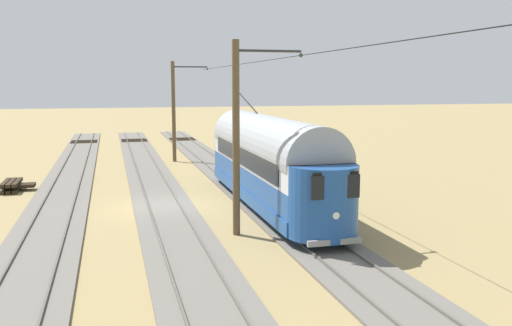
# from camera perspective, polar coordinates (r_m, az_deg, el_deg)

# --- Properties ---
(ground_plane) EXTENTS (220.00, 220.00, 0.00)m
(ground_plane) POSITION_cam_1_polar(r_m,az_deg,el_deg) (26.48, -9.57, -4.52)
(ground_plane) COLOR #937F51
(track_streetcar_siding) EXTENTS (2.80, 80.00, 0.18)m
(track_streetcar_siding) POSITION_cam_1_polar(r_m,az_deg,el_deg) (27.61, 0.43, -3.76)
(track_streetcar_siding) COLOR #666059
(track_streetcar_siding) RESTS_ON ground
(track_adjacent_siding) EXTENTS (2.80, 80.00, 0.18)m
(track_adjacent_siding) POSITION_cam_1_polar(r_m,az_deg,el_deg) (26.77, -9.64, -4.26)
(track_adjacent_siding) COLOR #666059
(track_adjacent_siding) RESTS_ON ground
(track_third_siding) EXTENTS (2.80, 80.00, 0.18)m
(track_third_siding) POSITION_cam_1_polar(r_m,az_deg,el_deg) (26.79, -20.03, -4.64)
(track_third_siding) COLOR #666059
(track_third_siding) RESTS_ON ground
(vintage_streetcar) EXTENTS (2.65, 16.08, 5.12)m
(vintage_streetcar) POSITION_cam_1_polar(r_m,az_deg,el_deg) (25.78, 1.33, 0.34)
(vintage_streetcar) COLOR #1E4C93
(vintage_streetcar) RESTS_ON ground
(catenary_pole_foreground) EXTENTS (2.78, 0.28, 7.41)m
(catenary_pole_foreground) POSITION_cam_1_polar(r_m,az_deg,el_deg) (41.29, -8.45, 5.48)
(catenary_pole_foreground) COLOR brown
(catenary_pole_foreground) RESTS_ON ground
(catenary_pole_mid_near) EXTENTS (2.78, 0.28, 7.41)m
(catenary_pole_mid_near) POSITION_cam_1_polar(r_m,az_deg,el_deg) (20.79, -1.90, 2.91)
(catenary_pole_mid_near) COLOR brown
(catenary_pole_mid_near) RESTS_ON ground
(overhead_wire_run) EXTENTS (2.57, 66.42, 0.18)m
(overhead_wire_run) POSITION_cam_1_polar(r_m,az_deg,el_deg) (12.74, 19.58, 12.57)
(overhead_wire_run) COLOR black
(overhead_wire_run) RESTS_ON ground
(spare_tie_stack) EXTENTS (2.40, 2.40, 0.54)m
(spare_tie_stack) POSITION_cam_1_polar(r_m,az_deg,el_deg) (32.80, -24.01, -2.18)
(spare_tie_stack) COLOR #2D2316
(spare_tie_stack) RESTS_ON ground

